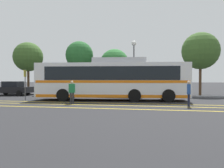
{
  "coord_description": "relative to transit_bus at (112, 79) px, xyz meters",
  "views": [
    {
      "loc": [
        3.3,
        -17.89,
        1.76
      ],
      "look_at": [
        -0.02,
        -0.0,
        1.36
      ],
      "focal_mm": 35.0,
      "sensor_mm": 36.0,
      "label": 1
    }
  ],
  "objects": [
    {
      "name": "transit_bus",
      "position": [
        0.0,
        0.0,
        0.0
      ],
      "size": [
        12.79,
        3.79,
        3.49
      ],
      "rotation": [
        0.0,
        0.0,
        1.67
      ],
      "color": "white",
      "rests_on": "ground_plane"
    },
    {
      "name": "ground_plane",
      "position": [
        0.0,
        0.0,
        -1.77
      ],
      "size": [
        220.0,
        220.0,
        0.0
      ],
      "primitive_type": "plane",
      "color": "#262628"
    },
    {
      "name": "lane_strip_1",
      "position": [
        -0.02,
        -3.53,
        -1.77
      ],
      "size": [
        32.31,
        0.2,
        0.01
      ],
      "primitive_type": "cube",
      "rotation": [
        0.0,
        0.0,
        1.57
      ],
      "color": "gold",
      "rests_on": "ground_plane"
    },
    {
      "name": "parked_car_0",
      "position": [
        -11.67,
        3.41,
        -1.01
      ],
      "size": [
        4.26,
        2.11,
        1.53
      ],
      "rotation": [
        0.0,
        0.0,
        1.65
      ],
      "color": "black",
      "rests_on": "ground_plane"
    },
    {
      "name": "bus_stop_sign",
      "position": [
        -7.09,
        -1.43,
        -0.15
      ],
      "size": [
        0.07,
        0.4,
        2.58
      ],
      "rotation": [
        0.0,
        0.0,
        1.67
      ],
      "color": "#59595E",
      "rests_on": "ground_plane"
    },
    {
      "name": "parked_car_1",
      "position": [
        -5.12,
        3.81,
        -1.11
      ],
      "size": [
        4.44,
        2.03,
        1.24
      ],
      "rotation": [
        0.0,
        0.0,
        1.54
      ],
      "color": "#335B33",
      "rests_on": "ground_plane"
    },
    {
      "name": "pedestrian_1",
      "position": [
        -2.38,
        -3.06,
        -0.83
      ],
      "size": [
        0.43,
        0.24,
        1.65
      ],
      "rotation": [
        0.0,
        0.0,
        0.05
      ],
      "color": "#2D2D33",
      "rests_on": "ground_plane"
    },
    {
      "name": "street_lamp",
      "position": [
        1.35,
        5.44,
        2.57
      ],
      "size": [
        0.52,
        0.52,
        5.85
      ],
      "color": "#59595E",
      "rests_on": "ground_plane"
    },
    {
      "name": "parked_car_2",
      "position": [
        0.14,
        3.51,
        -1.05
      ],
      "size": [
        4.84,
        2.26,
        1.42
      ],
      "rotation": [
        0.0,
        0.0,
        1.49
      ],
      "color": "black",
      "rests_on": "ground_plane"
    },
    {
      "name": "tree_0",
      "position": [
        -5.51,
        7.68,
        2.93
      ],
      "size": [
        3.36,
        3.36,
        6.4
      ],
      "color": "#513823",
      "rests_on": "ground_plane"
    },
    {
      "name": "lane_strip_0",
      "position": [
        -0.02,
        -2.2,
        -1.77
      ],
      "size": [
        32.31,
        0.2,
        0.01
      ],
      "primitive_type": "cube",
      "rotation": [
        0.0,
        0.0,
        1.57
      ],
      "color": "gold",
      "rests_on": "ground_plane"
    },
    {
      "name": "tree_3",
      "position": [
        -11.67,
        6.52,
        2.72
      ],
      "size": [
        3.56,
        3.56,
        6.28
      ],
      "color": "#513823",
      "rests_on": "ground_plane"
    },
    {
      "name": "curb_strip",
      "position": [
        -0.02,
        4.8,
        -1.69
      ],
      "size": [
        40.31,
        0.36,
        0.15
      ],
      "primitive_type": "cube",
      "color": "#99999E",
      "rests_on": "ground_plane"
    },
    {
      "name": "tree_2",
      "position": [
        -1.49,
        9.63,
        2.0
      ],
      "size": [
        3.67,
        3.67,
        5.62
      ],
      "color": "#513823",
      "rests_on": "ground_plane"
    },
    {
      "name": "lane_strip_2",
      "position": [
        -0.02,
        -5.16,
        -1.77
      ],
      "size": [
        32.31,
        0.2,
        0.01
      ],
      "primitive_type": "cube",
      "rotation": [
        0.0,
        0.0,
        1.57
      ],
      "color": "gold",
      "rests_on": "ground_plane"
    },
    {
      "name": "pedestrian_0",
      "position": [
        5.59,
        -3.35,
        -0.82
      ],
      "size": [
        0.29,
        0.45,
        1.66
      ],
      "rotation": [
        0.0,
        0.0,
        1.4
      ],
      "color": "#191E38",
      "rests_on": "ground_plane"
    },
    {
      "name": "tree_1",
      "position": [
        8.46,
        7.38,
        3.08
      ],
      "size": [
        4.03,
        4.03,
        6.88
      ],
      "color": "#513823",
      "rests_on": "ground_plane"
    }
  ]
}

